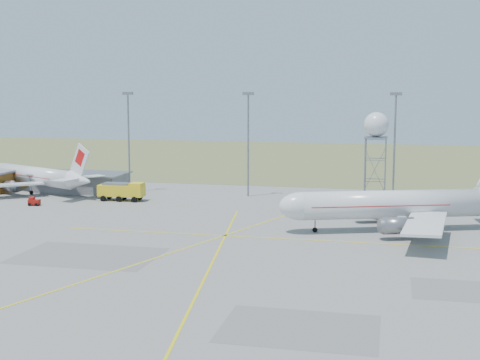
% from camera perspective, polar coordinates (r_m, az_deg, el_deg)
% --- Properties ---
extents(ground, '(400.00, 400.00, 0.00)m').
position_cam_1_polar(ground, '(67.62, -2.86, -10.45)').
color(ground, gray).
rests_on(ground, ground).
extents(grass_strip, '(400.00, 120.00, 0.03)m').
position_cam_1_polar(grass_strip, '(203.65, 7.85, 1.78)').
color(grass_strip, '#5E6D3C').
rests_on(grass_strip, ground).
extents(building_grey, '(19.00, 10.00, 3.90)m').
position_cam_1_polar(building_grey, '(141.77, -13.44, -0.18)').
color(building_grey, gray).
rests_on(building_grey, ground).
extents(mast_a, '(2.20, 0.50, 20.50)m').
position_cam_1_polar(mast_a, '(138.45, -9.49, 3.94)').
color(mast_a, slate).
rests_on(mast_a, ground).
extents(mast_b, '(2.20, 0.50, 20.50)m').
position_cam_1_polar(mast_b, '(131.03, 0.70, 3.83)').
color(mast_b, slate).
rests_on(mast_b, ground).
extents(mast_c, '(2.20, 0.50, 20.50)m').
position_cam_1_polar(mast_c, '(128.11, 13.07, 3.54)').
color(mast_c, slate).
rests_on(mast_c, ground).
extents(airliner_main, '(36.18, 34.07, 12.65)m').
position_cam_1_polar(airliner_main, '(102.74, 13.07, -2.08)').
color(airliner_main, silver).
rests_on(airliner_main, ground).
extents(airliner_far, '(30.09, 27.95, 10.85)m').
position_cam_1_polar(airliner_far, '(142.77, -16.88, 0.29)').
color(airliner_far, silver).
rests_on(airliner_far, ground).
extents(radar_tower, '(4.65, 4.65, 16.82)m').
position_cam_1_polar(radar_tower, '(128.09, 11.50, 2.40)').
color(radar_tower, slate).
rests_on(radar_tower, ground).
extents(fire_truck, '(8.78, 3.65, 3.49)m').
position_cam_1_polar(fire_truck, '(128.88, -9.98, -1.01)').
color(fire_truck, yellow).
rests_on(fire_truck, ground).
extents(baggage_tug, '(2.12, 1.78, 1.54)m').
position_cam_1_polar(baggage_tug, '(127.54, -17.17, -1.83)').
color(baggage_tug, '#A1120B').
rests_on(baggage_tug, ground).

